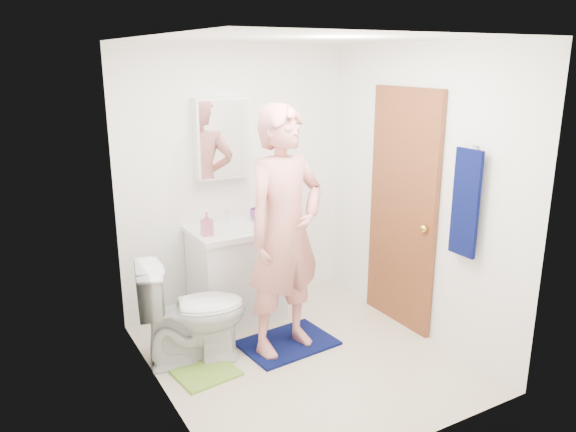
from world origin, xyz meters
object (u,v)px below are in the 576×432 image
object	(u,v)px
soap_dispenser	(207,224)
toothbrush_cup	(257,214)
vanity_cabinet	(237,275)
toilet	(193,311)
man	(285,232)
towel	(466,203)
medicine_cabinet	(222,138)

from	to	relation	value
soap_dispenser	toothbrush_cup	xyz separation A→B (m)	(0.57, 0.20, -0.05)
vanity_cabinet	toilet	xyz separation A→B (m)	(-0.61, -0.53, 0.01)
vanity_cabinet	man	bearing A→B (deg)	-83.20
towel	toothbrush_cup	size ratio (longest dim) A/B	6.00
medicine_cabinet	toothbrush_cup	xyz separation A→B (m)	(0.27, -0.11, -0.70)
towel	vanity_cabinet	bearing A→B (deg)	128.47
toilet	toothbrush_cup	world-z (taller)	toothbrush_cup
towel	soap_dispenser	distance (m)	2.05
vanity_cabinet	man	xyz separation A→B (m)	(0.09, -0.73, 0.59)
vanity_cabinet	towel	distance (m)	2.08
medicine_cabinet	toilet	world-z (taller)	medicine_cabinet
vanity_cabinet	toilet	size ratio (longest dim) A/B	0.98
vanity_cabinet	soap_dispenser	world-z (taller)	soap_dispenser
soap_dispenser	man	size ratio (longest dim) A/B	0.10
medicine_cabinet	toilet	size ratio (longest dim) A/B	0.85
soap_dispenser	man	world-z (taller)	man
toilet	man	world-z (taller)	man
soap_dispenser	man	bearing A→B (deg)	-59.07
toothbrush_cup	toilet	bearing A→B (deg)	-143.80
vanity_cabinet	towel	xyz separation A→B (m)	(1.18, -1.48, 0.85)
medicine_cabinet	soap_dispenser	xyz separation A→B (m)	(-0.30, -0.31, -0.65)
toothbrush_cup	man	size ratio (longest dim) A/B	0.07
medicine_cabinet	man	distance (m)	1.13
man	medicine_cabinet	bearing A→B (deg)	83.94
towel	man	bearing A→B (deg)	145.26
vanity_cabinet	toilet	bearing A→B (deg)	-139.13
medicine_cabinet	vanity_cabinet	bearing A→B (deg)	-90.00
man	toothbrush_cup	bearing A→B (deg)	66.43
toilet	soap_dispenser	xyz separation A→B (m)	(0.31, 0.44, 0.54)
towel	medicine_cabinet	bearing A→B (deg)	124.61
medicine_cabinet	toilet	distance (m)	1.53
vanity_cabinet	toilet	world-z (taller)	toilet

